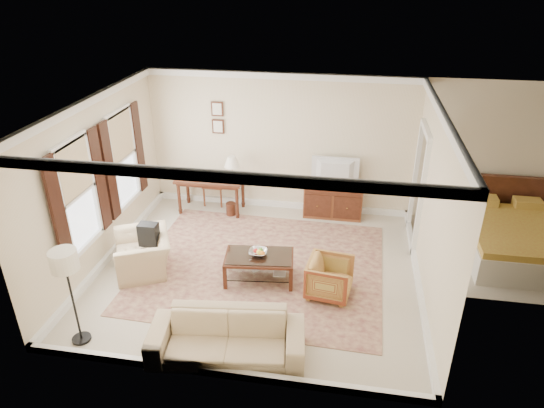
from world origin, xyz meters
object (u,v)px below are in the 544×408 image
(sofa, at_px, (226,331))
(striped_armchair, at_px, (330,276))
(writing_desk, at_px, (211,182))
(club_armchair, at_px, (142,248))
(tv, at_px, (335,163))
(sideboard, at_px, (333,200))
(coffee_table, at_px, (259,261))

(sofa, bearing_deg, striped_armchair, 44.12)
(sofa, bearing_deg, writing_desk, 101.81)
(club_armchair, height_order, sofa, club_armchair)
(tv, bearing_deg, writing_desk, 3.81)
(writing_desk, relative_size, striped_armchair, 2.01)
(writing_desk, relative_size, sofa, 0.68)
(sideboard, height_order, coffee_table, sideboard)
(writing_desk, xyz_separation_m, striped_armchair, (2.67, -2.54, -0.31))
(tv, distance_m, coffee_table, 2.84)
(sofa, bearing_deg, tv, 67.81)
(writing_desk, height_order, coffee_table, writing_desk)
(tv, relative_size, club_armchair, 0.88)
(writing_desk, distance_m, coffee_table, 2.78)
(coffee_table, xyz_separation_m, sofa, (-0.10, -1.79, 0.04))
(club_armchair, bearing_deg, striped_armchair, 61.24)
(coffee_table, distance_m, club_armchair, 2.02)
(coffee_table, bearing_deg, tv, 66.65)
(club_armchair, bearing_deg, writing_desk, 141.50)
(sideboard, xyz_separation_m, tv, (0.00, -0.02, 0.83))
(striped_armchair, bearing_deg, club_armchair, 94.69)
(writing_desk, relative_size, club_armchair, 1.36)
(writing_desk, height_order, striped_armchair, writing_desk)
(striped_armchair, height_order, sofa, sofa)
(striped_armchair, relative_size, sofa, 0.34)
(coffee_table, xyz_separation_m, club_armchair, (-2.02, -0.05, 0.08))
(tv, bearing_deg, sofa, 74.69)
(tv, bearing_deg, sideboard, -90.00)
(writing_desk, relative_size, tv, 1.54)
(tv, height_order, striped_armchair, tv)
(coffee_table, bearing_deg, writing_desk, 122.60)
(tv, height_order, club_armchair, tv)
(writing_desk, bearing_deg, coffee_table, -57.40)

